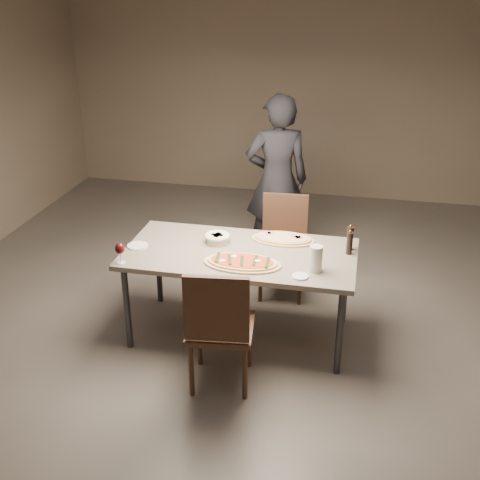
% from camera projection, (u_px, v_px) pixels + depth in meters
% --- Properties ---
extents(room, '(7.00, 7.00, 7.00)m').
position_uv_depth(room, '(240.00, 172.00, 4.41)').
color(room, '#5B554E').
rests_on(room, ground).
extents(dining_table, '(1.80, 0.90, 0.75)m').
position_uv_depth(dining_table, '(240.00, 258.00, 4.71)').
color(dining_table, slate).
rests_on(dining_table, ground).
extents(zucchini_pizza, '(0.59, 0.33, 0.05)m').
position_uv_depth(zucchini_pizza, '(242.00, 262.00, 4.48)').
color(zucchini_pizza, tan).
rests_on(zucchini_pizza, dining_table).
extents(ham_pizza, '(0.51, 0.28, 0.04)m').
position_uv_depth(ham_pizza, '(283.00, 239.00, 4.87)').
color(ham_pizza, tan).
rests_on(ham_pizza, dining_table).
extents(bread_basket, '(0.20, 0.20, 0.07)m').
position_uv_depth(bread_basket, '(217.00, 237.00, 4.82)').
color(bread_basket, beige).
rests_on(bread_basket, dining_table).
extents(oil_dish, '(0.12, 0.12, 0.01)m').
position_uv_depth(oil_dish, '(300.00, 276.00, 4.29)').
color(oil_dish, white).
rests_on(oil_dish, dining_table).
extents(pepper_mill_left, '(0.05, 0.05, 0.20)m').
position_uv_depth(pepper_mill_left, '(349.00, 243.00, 4.61)').
color(pepper_mill_left, black).
rests_on(pepper_mill_left, dining_table).
extents(pepper_mill_right, '(0.05, 0.05, 0.21)m').
position_uv_depth(pepper_mill_right, '(350.00, 238.00, 4.68)').
color(pepper_mill_right, black).
rests_on(pepper_mill_right, dining_table).
extents(carafe, '(0.10, 0.10, 0.20)m').
position_uv_depth(carafe, '(316.00, 259.00, 4.34)').
color(carafe, silver).
rests_on(carafe, dining_table).
extents(wine_glass, '(0.07, 0.07, 0.17)m').
position_uv_depth(wine_glass, '(120.00, 249.00, 4.46)').
color(wine_glass, silver).
rests_on(wine_glass, dining_table).
extents(side_plate, '(0.16, 0.16, 0.01)m').
position_uv_depth(side_plate, '(138.00, 246.00, 4.77)').
color(side_plate, white).
rests_on(side_plate, dining_table).
extents(chair_near, '(0.51, 0.51, 0.97)m').
position_uv_depth(chair_near, '(219.00, 324.00, 4.12)').
color(chair_near, '#42281B').
rests_on(chair_near, ground).
extents(chair_far, '(0.45, 0.45, 0.91)m').
position_uv_depth(chair_far, '(284.00, 239.00, 5.47)').
color(chair_far, '#42281B').
rests_on(chair_far, ground).
extents(diner, '(0.72, 0.57, 1.71)m').
position_uv_depth(diner, '(277.00, 181.00, 5.91)').
color(diner, black).
rests_on(diner, ground).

